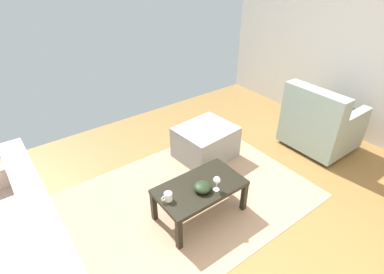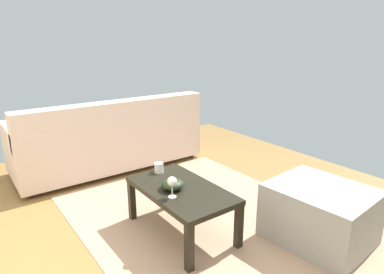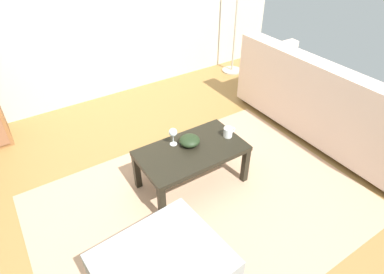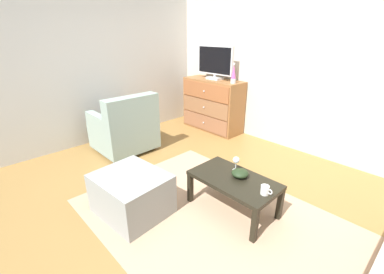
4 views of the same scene
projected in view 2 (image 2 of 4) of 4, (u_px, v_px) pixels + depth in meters
The scene contains 8 objects.
ground_plane at pixel (209, 248), 2.49m from camera, with size 5.62×4.57×0.05m, color olive.
area_rug at pixel (212, 224), 2.75m from camera, with size 2.60×1.90×0.01m, color tan.
coffee_table at pixel (181, 194), 2.55m from camera, with size 0.88×0.50×0.38m.
wine_glass at pixel (172, 182), 2.36m from camera, with size 0.07×0.07×0.16m.
mug at pixel (159, 168), 2.82m from camera, with size 0.11×0.08×0.08m.
bowl_decorative at pixel (172, 184), 2.51m from camera, with size 0.17×0.17×0.08m, color black.
couch_large at pixel (110, 140), 3.89m from camera, with size 0.85×2.09×0.83m.
ottoman at pixel (319, 214), 2.49m from camera, with size 0.70×0.60×0.43m, color gray.
Camera 2 is at (-1.66, 1.37, 1.48)m, focal length 31.19 mm.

